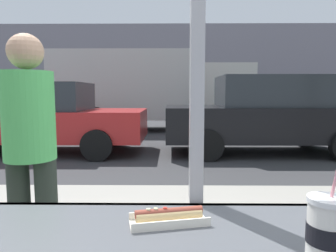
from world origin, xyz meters
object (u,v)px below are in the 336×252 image
(soda_cup_right, at_px, (327,233))
(parked_car_black, at_px, (266,114))
(parked_car_red, at_px, (41,117))
(pedestrian, at_px, (30,145))
(box_truck, at_px, (150,88))
(hotdog_tray_far, at_px, (169,217))

(soda_cup_right, height_order, parked_car_black, parked_car_black)
(soda_cup_right, xyz_separation_m, parked_car_black, (1.78, 6.20, -0.17))
(parked_car_red, height_order, pedestrian, pedestrian)
(box_truck, distance_m, pedestrian, 9.21)
(parked_car_red, relative_size, box_truck, 0.66)
(hotdog_tray_far, height_order, pedestrian, pedestrian)
(soda_cup_right, height_order, hotdog_tray_far, soda_cup_right)
(parked_car_black, relative_size, pedestrian, 2.72)
(soda_cup_right, height_order, parked_car_red, parked_car_red)
(parked_car_red, xyz_separation_m, pedestrian, (2.08, -4.96, 0.22))
(parked_car_black, bearing_deg, soda_cup_right, -106.06)
(soda_cup_right, bearing_deg, hotdog_tray_far, 146.01)
(parked_car_black, height_order, box_truck, box_truck)
(hotdog_tray_far, xyz_separation_m, parked_car_red, (-2.97, 5.95, -0.17))
(parked_car_black, bearing_deg, parked_car_red, -180.00)
(parked_car_red, bearing_deg, pedestrian, -67.28)
(parked_car_red, xyz_separation_m, parked_car_black, (5.12, 0.00, 0.06))
(parked_car_red, height_order, box_truck, box_truck)
(parked_car_black, xyz_separation_m, pedestrian, (-3.05, -4.96, 0.16))
(pedestrian, bearing_deg, hotdog_tray_far, -47.91)
(pedestrian, bearing_deg, soda_cup_right, -44.48)
(soda_cup_right, xyz_separation_m, hotdog_tray_far, (-0.36, 0.25, -0.07))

